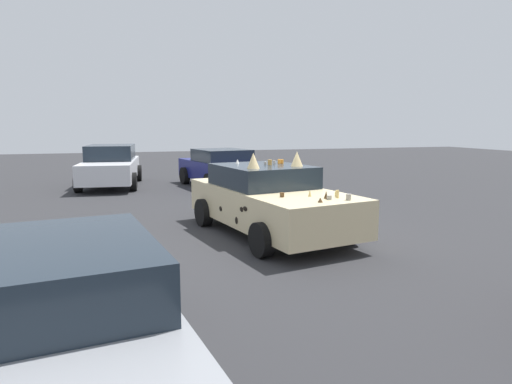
% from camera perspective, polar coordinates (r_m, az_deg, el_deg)
% --- Properties ---
extents(ground_plane, '(60.00, 60.00, 0.00)m').
position_cam_1_polar(ground_plane, '(9.38, 1.76, -5.36)').
color(ground_plane, '#2D2D30').
extents(art_car_decorated, '(4.67, 2.67, 1.72)m').
position_cam_1_polar(art_car_decorated, '(9.28, 1.60, -0.97)').
color(art_car_decorated, beige).
rests_on(art_car_decorated, ground).
extents(parked_sedan_far_right, '(4.27, 2.65, 1.37)m').
position_cam_1_polar(parked_sedan_far_right, '(16.52, -4.56, 3.16)').
color(parked_sedan_far_right, navy).
rests_on(parked_sedan_far_right, ground).
extents(parked_sedan_row_back_far, '(4.23, 2.40, 1.37)m').
position_cam_1_polar(parked_sedan_row_back_far, '(4.11, -24.68, -14.57)').
color(parked_sedan_row_back_far, gray).
rests_on(parked_sedan_row_back_far, ground).
extents(parked_sedan_near_left, '(4.75, 2.38, 1.51)m').
position_cam_1_polar(parked_sedan_near_left, '(17.44, -17.99, 3.20)').
color(parked_sedan_near_left, silver).
rests_on(parked_sedan_near_left, ground).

